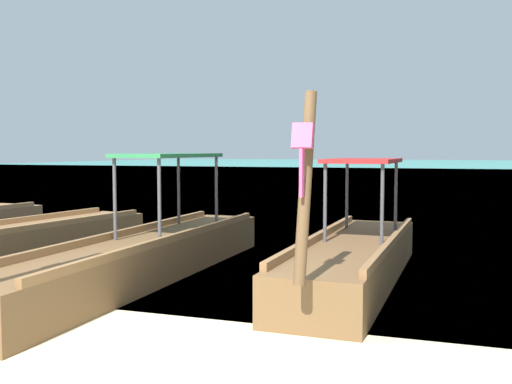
{
  "coord_description": "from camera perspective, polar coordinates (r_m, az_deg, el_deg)",
  "views": [
    {
      "loc": [
        2.66,
        -4.72,
        1.85
      ],
      "look_at": [
        0.0,
        3.1,
        1.27
      ],
      "focal_mm": 40.98,
      "sensor_mm": 36.0,
      "label": 1
    }
  ],
  "objects": [
    {
      "name": "sea_water",
      "position": [
        65.91,
        16.47,
        2.26
      ],
      "size": [
        120.0,
        120.0,
        0.0
      ],
      "primitive_type": "plane",
      "color": "#2DB29E",
      "rests_on": "ground"
    },
    {
      "name": "longtail_boat_green_ribbon",
      "position": [
        11.38,
        -21.52,
        -4.24
      ],
      "size": [
        1.83,
        5.98,
        2.51
      ],
      "color": "brown",
      "rests_on": "ground"
    },
    {
      "name": "ground",
      "position": [
        5.73,
        -10.4,
        -14.92
      ],
      "size": [
        120.0,
        120.0,
        0.0
      ],
      "primitive_type": "plane",
      "color": "beige"
    },
    {
      "name": "longtail_boat_pink_ribbon",
      "position": [
        8.4,
        9.56,
        -6.35
      ],
      "size": [
        1.25,
        5.51,
        2.45
      ],
      "color": "brown",
      "rests_on": "ground"
    },
    {
      "name": "longtail_boat_turquoise_ribbon",
      "position": [
        8.6,
        -10.94,
        -6.08
      ],
      "size": [
        1.12,
        7.07,
        2.91
      ],
      "color": "brown",
      "rests_on": "ground"
    }
  ]
}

